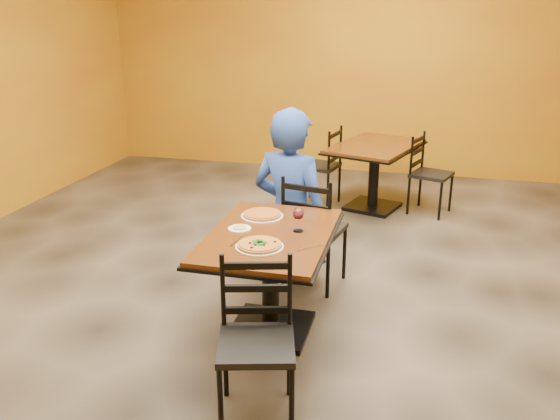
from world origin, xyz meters
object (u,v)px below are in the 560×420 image
(chair_second_right, at_px, (431,175))
(pizza_main, at_px, (260,244))
(chair_main_far, at_px, (315,230))
(wine_glass, at_px, (298,219))
(diner, at_px, (291,193))
(pizza_far, at_px, (262,214))
(plate_far, at_px, (262,216))
(chair_second_left, at_px, (319,166))
(plate_main, at_px, (260,247))
(table_main, at_px, (270,259))
(table_second, at_px, (375,162))
(side_plate, at_px, (240,229))
(chair_main_near, at_px, (256,346))

(chair_second_right, height_order, pizza_main, chair_second_right)
(chair_main_far, xyz_separation_m, wine_glass, (0.02, -0.74, 0.36))
(diner, relative_size, pizza_far, 5.17)
(plate_far, bearing_deg, pizza_far, 135.00)
(chair_second_left, bearing_deg, plate_main, 15.12)
(table_main, xyz_separation_m, wine_glass, (0.18, 0.08, 0.28))
(chair_second_right, distance_m, plate_main, 3.34)
(table_main, relative_size, plate_main, 3.97)
(chair_main_far, bearing_deg, table_second, -86.70)
(chair_second_left, relative_size, pizza_main, 3.23)
(table_second, relative_size, plate_far, 4.48)
(table_second, height_order, chair_second_right, chair_second_right)
(plate_main, distance_m, pizza_far, 0.58)
(plate_far, relative_size, side_plate, 1.94)
(table_main, xyz_separation_m, table_second, (0.44, 2.89, -0.00))
(table_main, relative_size, chair_main_far, 1.28)
(chair_main_near, distance_m, pizza_main, 0.75)
(diner, bearing_deg, wine_glass, 121.55)
(diner, relative_size, wine_glass, 8.04)
(table_main, height_order, chair_main_near, chair_main_near)
(chair_second_right, distance_m, plate_far, 2.87)
(table_second, xyz_separation_m, chair_second_left, (-0.63, 0.00, -0.10))
(plate_far, distance_m, side_plate, 0.30)
(table_second, relative_size, side_plate, 8.67)
(chair_second_right, distance_m, pizza_far, 2.88)
(wine_glass, bearing_deg, side_plate, -170.52)
(table_main, distance_m, chair_second_right, 3.08)
(wine_glass, bearing_deg, pizza_far, 145.44)
(plate_main, bearing_deg, table_main, 89.71)
(chair_main_far, relative_size, plate_main, 3.09)
(chair_main_far, relative_size, wine_glass, 5.33)
(chair_second_left, xyz_separation_m, side_plate, (-0.03, -2.87, 0.30))
(table_second, xyz_separation_m, chair_second_right, (0.63, 0.00, -0.11))
(chair_main_far, bearing_deg, side_plate, 76.03)
(chair_main_far, relative_size, chair_second_left, 1.04)
(plate_main, bearing_deg, chair_main_far, 81.72)
(chair_main_near, distance_m, diner, 1.93)
(chair_second_left, xyz_separation_m, plate_main, (0.19, -3.14, 0.30))
(chair_main_far, xyz_separation_m, diner, (-0.24, 0.16, 0.24))
(table_main, relative_size, plate_far, 3.97)
(pizza_main, relative_size, pizza_far, 1.01)
(chair_main_far, xyz_separation_m, chair_second_left, (-0.35, 2.07, -0.02))
(chair_main_near, bearing_deg, pizza_main, 89.09)
(pizza_main, relative_size, side_plate, 1.77)
(table_second, height_order, plate_far, plate_far)
(chair_second_right, relative_size, plate_main, 2.85)
(chair_main_near, height_order, chair_second_right, chair_main_near)
(chair_second_right, relative_size, wine_glass, 4.91)
(chair_second_left, distance_m, pizza_far, 2.60)
(table_main, height_order, plate_far, plate_far)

